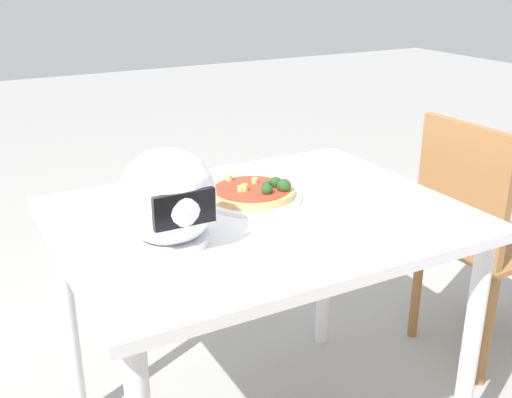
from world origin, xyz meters
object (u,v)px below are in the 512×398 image
at_px(motorcycle_helmet, 168,199).
at_px(dining_table, 260,246).
at_px(chair_side, 476,230).
at_px(pizza, 254,191).

bearing_deg(motorcycle_helmet, dining_table, -167.90).
xyz_separation_m(motorcycle_helmet, chair_side, (-1.17, -0.10, -0.36)).
relative_size(pizza, motorcycle_helmet, 1.05).
distance_m(dining_table, motorcycle_helmet, 0.35).
bearing_deg(dining_table, motorcycle_helmet, 12.10).
xyz_separation_m(dining_table, motorcycle_helmet, (0.28, 0.06, 0.21)).
relative_size(dining_table, pizza, 4.35).
height_order(pizza, chair_side, chair_side).
bearing_deg(pizza, dining_table, 70.84).
bearing_deg(chair_side, dining_table, 2.57).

